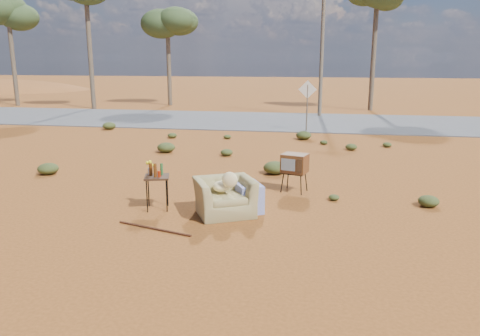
# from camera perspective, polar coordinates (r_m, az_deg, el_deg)

# --- Properties ---
(ground) EXTENTS (140.00, 140.00, 0.00)m
(ground) POSITION_cam_1_polar(r_m,az_deg,el_deg) (9.21, -4.30, -6.59)
(ground) COLOR #924F1D
(ground) RESTS_ON ground
(highway) EXTENTS (140.00, 7.00, 0.04)m
(highway) POSITION_cam_1_polar(r_m,az_deg,el_deg) (23.68, 4.71, 5.73)
(highway) COLOR #565659
(highway) RESTS_ON ground
(armchair) EXTENTS (1.49, 1.37, 1.00)m
(armchair) POSITION_cam_1_polar(r_m,az_deg,el_deg) (9.53, -1.32, -2.90)
(armchair) COLOR #948551
(armchair) RESTS_ON ground
(tv_unit) EXTENTS (0.68, 0.61, 0.92)m
(tv_unit) POSITION_cam_1_polar(r_m,az_deg,el_deg) (11.11, 6.68, 0.51)
(tv_unit) COLOR black
(tv_unit) RESTS_ON ground
(side_table) EXTENTS (0.62, 0.62, 1.01)m
(side_table) POSITION_cam_1_polar(r_m,az_deg,el_deg) (9.93, -10.31, -0.79)
(side_table) COLOR #392315
(side_table) RESTS_ON ground
(rusty_bar) EXTENTS (1.57, 0.51, 0.04)m
(rusty_bar) POSITION_cam_1_polar(r_m,az_deg,el_deg) (8.93, -10.42, -7.27)
(rusty_bar) COLOR #512515
(rusty_bar) RESTS_ON ground
(road_sign) EXTENTS (0.78, 0.06, 2.19)m
(road_sign) POSITION_cam_1_polar(r_m,az_deg,el_deg) (20.45, 8.21, 8.62)
(road_sign) COLOR brown
(road_sign) RESTS_ON ground
(eucalyptus_far_left) EXTENTS (3.20, 3.20, 7.10)m
(eucalyptus_far_left) POSITION_cam_1_polar(r_m,az_deg,el_deg) (34.94, -26.45, 16.60)
(eucalyptus_far_left) COLOR brown
(eucalyptus_far_left) RESTS_ON ground
(eucalyptus_near_left) EXTENTS (3.20, 3.20, 6.60)m
(eucalyptus_near_left) POSITION_cam_1_polar(r_m,az_deg,el_deg) (32.12, -8.85, 17.30)
(eucalyptus_near_left) COLOR brown
(eucalyptus_near_left) RESTS_ON ground
(utility_pole_center) EXTENTS (1.40, 0.20, 8.00)m
(utility_pole_center) POSITION_cam_1_polar(r_m,az_deg,el_deg) (25.90, 10.01, 15.37)
(utility_pole_center) COLOR brown
(utility_pole_center) RESTS_ON ground
(scrub_patch) EXTENTS (17.49, 8.07, 0.33)m
(scrub_patch) POSITION_cam_1_polar(r_m,az_deg,el_deg) (13.47, -3.09, 0.47)
(scrub_patch) COLOR #3C4A20
(scrub_patch) RESTS_ON ground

